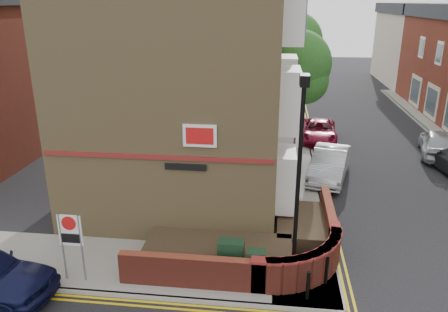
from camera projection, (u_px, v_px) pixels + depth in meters
ground at (236, 306)px, 12.45m from camera, size 120.00×120.00×0.00m
pavement_corner at (134, 266)px, 14.23m from camera, size 13.00×3.00×0.12m
pavement_main at (292, 139)px, 27.17m from camera, size 2.00×32.00×0.12m
kerb_side at (118, 295)px, 12.82m from camera, size 13.00×0.15×0.12m
kerb_main_near at (308, 140)px, 27.05m from camera, size 0.15×32.00×0.12m
yellow_lines_side at (115, 302)px, 12.61m from camera, size 13.00×0.28×0.01m
yellow_lines_main at (312, 141)px, 27.04m from camera, size 0.28×32.00×0.01m
corner_building at (188, 51)px, 18.16m from camera, size 8.95×10.40×13.60m
garden_wall at (243, 257)px, 14.79m from camera, size 6.80×6.00×1.20m
lamppost at (298, 184)px, 12.27m from camera, size 0.25×0.50×6.30m
utility_cabinet_large at (231, 258)px, 13.46m from camera, size 0.80×0.45×1.20m
utility_cabinet_small at (256, 267)px, 13.10m from camera, size 0.55×0.40×1.10m
bollard_near at (308, 285)px, 12.41m from camera, size 0.11×0.11×0.90m
bollard_far at (327, 271)px, 13.09m from camera, size 0.11×0.11×0.90m
zone_sign at (71, 236)px, 12.92m from camera, size 0.72×0.07×2.20m
far_terrace_cream at (411, 43)px, 45.00m from camera, size 5.40×12.40×8.00m
tree_near at (298, 69)px, 23.78m from camera, size 3.64×3.65×6.70m
tree_mid at (294, 45)px, 31.10m from camera, size 4.03×4.03×7.42m
tree_far at (291, 40)px, 38.67m from camera, size 3.81×3.81×7.00m
traffic_light_assembly at (296, 73)px, 34.62m from camera, size 0.20×0.16×4.20m
silver_car_near at (329, 164)px, 21.17m from camera, size 2.59×4.78×1.50m
red_car_main at (319, 131)px, 26.93m from camera, size 2.37×4.64×1.26m
silver_car_far at (439, 143)px, 24.16m from camera, size 2.79×4.81×1.54m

